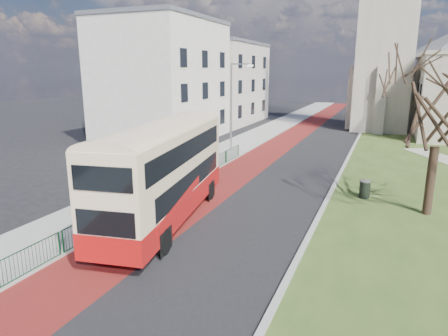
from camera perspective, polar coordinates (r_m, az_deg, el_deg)
The scene contains 14 objects.
ground at distance 20.23m, azimuth -5.74°, elevation -7.94°, with size 160.00×160.00×0.00m, color black.
road_carriageway at distance 38.03m, azimuth 10.56°, elevation 2.23°, with size 9.00×120.00×0.01m, color black.
bus_lane at distance 38.65m, azimuth 6.64°, elevation 2.56°, with size 3.40×120.00×0.01m, color #591414.
pavement_west at distance 39.81m, azimuth 1.37°, elevation 3.05°, with size 4.00×120.00×0.12m, color gray.
kerb_west at distance 39.15m, azimuth 4.11°, elevation 2.85°, with size 0.25×120.00×0.13m, color #999993.
kerb_east at distance 39.35m, azimuth 17.74°, elevation 2.28°, with size 0.25×80.00×0.13m, color #999993.
pedestrian_railing at distance 24.72m, azimuth -7.48°, elevation -2.57°, with size 0.07×24.00×1.12m.
gothic_church at distance 54.96m, azimuth 27.40°, elevation 18.24°, with size 16.38×18.00×40.00m.
street_block_near at distance 44.86m, azimuth -8.69°, elevation 12.41°, with size 10.30×14.30×13.00m.
street_block_far at distance 59.20m, azimuth -0.55°, elevation 12.13°, with size 10.30×16.30×11.50m.
streetlamp at distance 37.12m, azimuth 1.24°, elevation 9.34°, with size 2.13×0.18×8.00m.
bus at distance 19.83m, azimuth -8.50°, elevation -0.00°, with size 4.59×11.98×4.89m.
winter_tree_near at distance 22.78m, azimuth 28.72°, elevation 9.78°, with size 8.19×8.19×9.37m.
litter_bin at distance 25.24m, azimuth 19.46°, elevation -2.87°, with size 0.73×0.73×1.06m.
Camera 1 is at (8.94, -16.55, 7.46)m, focal length 32.00 mm.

